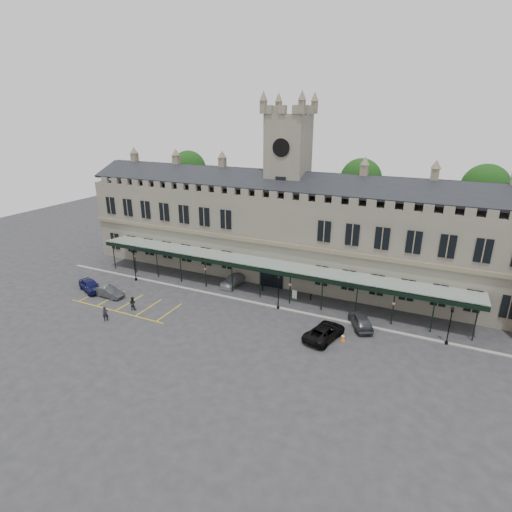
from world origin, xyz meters
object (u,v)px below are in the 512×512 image
at_px(car_right_a, 361,321).
at_px(person_b, 133,303).
at_px(lamp_post_left, 134,261).
at_px(sign_board, 295,295).
at_px(car_left_a, 90,286).
at_px(person_a, 105,314).
at_px(lamp_post_right, 450,322).
at_px(car_taxi, 233,280).
at_px(car_van, 325,332).
at_px(traffic_cone, 343,337).
at_px(clock_tower, 287,184).
at_px(station_building, 286,231).
at_px(car_left_b, 109,292).
at_px(lamp_post_mid, 279,289).

distance_m(car_right_a, person_b, 26.34).
distance_m(lamp_post_left, sign_board, 22.58).
xyz_separation_m(car_left_a, person_a, (7.80, -5.21, 0.09)).
bearing_deg(lamp_post_right, car_taxi, 171.46).
bearing_deg(car_van, traffic_cone, -153.42).
bearing_deg(clock_tower, car_taxi, -126.97).
bearing_deg(car_van, clock_tower, -40.63).
distance_m(station_building, lamp_post_right, 24.36).
bearing_deg(lamp_post_left, person_a, -65.20).
height_order(traffic_cone, car_taxi, car_taxi).
relative_size(station_building, car_taxi, 12.85).
bearing_deg(car_left_b, traffic_cone, -83.45).
height_order(station_building, lamp_post_right, station_building).
relative_size(lamp_post_left, person_a, 2.76).
bearing_deg(clock_tower, traffic_cone, -50.42).
bearing_deg(station_building, car_right_a, -39.72).
distance_m(car_left_b, person_b, 5.41).
xyz_separation_m(clock_tower, car_van, (10.09, -14.81, -12.36)).
height_order(clock_tower, car_van, clock_tower).
relative_size(sign_board, car_van, 0.21).
height_order(lamp_post_mid, car_van, lamp_post_mid).
bearing_deg(station_building, lamp_post_mid, -72.96).
bearing_deg(person_a, car_right_a, -22.93).
bearing_deg(station_building, person_b, -124.16).
bearing_deg(lamp_post_left, station_building, 31.29).
height_order(lamp_post_left, car_van, lamp_post_left).
bearing_deg(lamp_post_mid, sign_board, 76.15).
xyz_separation_m(clock_tower, car_taxi, (-5.00, -6.64, -12.43)).
xyz_separation_m(station_building, lamp_post_left, (-18.08, -10.99, -3.62)).
distance_m(clock_tower, sign_board, 15.04).
height_order(station_building, lamp_post_left, station_building).
xyz_separation_m(sign_board, car_left_a, (-25.06, -9.19, 0.22)).
height_order(sign_board, car_right_a, car_right_a).
relative_size(lamp_post_mid, lamp_post_right, 1.00).
height_order(sign_board, car_left_b, car_left_b).
distance_m(sign_board, person_a, 22.48).
bearing_deg(person_b, car_left_b, -24.03).
xyz_separation_m(station_building, car_right_a, (13.00, -10.80, -5.69)).
bearing_deg(lamp_post_right, person_b, -167.41).
relative_size(lamp_post_left, car_van, 0.88).
bearing_deg(sign_board, car_van, -36.57).
xyz_separation_m(lamp_post_left, car_right_a, (31.08, 0.19, -2.06)).
bearing_deg(car_right_a, car_taxi, -40.62).
xyz_separation_m(car_left_b, person_a, (4.30, -4.89, 0.20)).
xyz_separation_m(car_van, person_b, (-22.39, -3.40, 0.09)).
xyz_separation_m(sign_board, car_van, (6.03, -7.59, 0.19)).
bearing_deg(lamp_post_left, sign_board, 9.87).
bearing_deg(person_a, lamp_post_left, 69.58).
relative_size(car_right_a, person_b, 2.72).
distance_m(lamp_post_right, car_taxi, 26.97).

